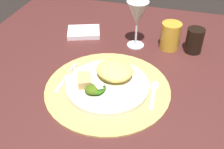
{
  "coord_description": "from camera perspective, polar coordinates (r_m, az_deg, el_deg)",
  "views": [
    {
      "loc": [
        0.12,
        -0.73,
        1.28
      ],
      "look_at": [
        -0.07,
        -0.06,
        0.74
      ],
      "focal_mm": 44.08,
      "sensor_mm": 36.0,
      "label": 1
    }
  ],
  "objects": [
    {
      "name": "salad_greens",
      "position": [
        0.8,
        -3.56,
        -3.07
      ],
      "size": [
        0.08,
        0.06,
        0.03
      ],
      "color": "#415D12",
      "rests_on": "dinner_plate"
    },
    {
      "name": "wine_glass",
      "position": [
        1.01,
        5.26,
        12.23
      ],
      "size": [
        0.08,
        0.08,
        0.18
      ],
      "color": "silver",
      "rests_on": "dining_table"
    },
    {
      "name": "dark_tumbler",
      "position": [
        1.05,
        16.73,
        6.78
      ],
      "size": [
        0.06,
        0.06,
        0.09
      ],
      "primitive_type": "cylinder",
      "color": "black",
      "rests_on": "dining_table"
    },
    {
      "name": "bread_piece",
      "position": [
        0.84,
        -5.76,
        -1.17
      ],
      "size": [
        0.06,
        0.07,
        0.03
      ],
      "primitive_type": "cube",
      "rotation": [
        0.0,
        0.0,
        1.98
      ],
      "color": "tan",
      "rests_on": "dinner_plate"
    },
    {
      "name": "napkin",
      "position": [
        1.14,
        -5.89,
        8.74
      ],
      "size": [
        0.15,
        0.14,
        0.02
      ],
      "primitive_type": "cube",
      "rotation": [
        0.0,
        0.0,
        0.34
      ],
      "color": "white",
      "rests_on": "dining_table"
    },
    {
      "name": "pasta_serving",
      "position": [
        0.86,
        0.53,
        0.89
      ],
      "size": [
        0.16,
        0.15,
        0.04
      ],
      "primitive_type": "ellipsoid",
      "rotation": [
        0.0,
        0.0,
        5.78
      ],
      "color": "#ECCD64",
      "rests_on": "dinner_plate"
    },
    {
      "name": "dining_table",
      "position": [
        1.01,
        4.68,
        -5.55
      ],
      "size": [
        1.29,
        1.08,
        0.72
      ],
      "color": "#4A221F",
      "rests_on": "ground"
    },
    {
      "name": "spoon",
      "position": [
        0.85,
        8.71,
        -3.16
      ],
      "size": [
        0.03,
        0.13,
        0.01
      ],
      "color": "silver",
      "rests_on": "placemat"
    },
    {
      "name": "fork",
      "position": [
        0.89,
        -9.6,
        -0.84
      ],
      "size": [
        0.02,
        0.16,
        0.0
      ],
      "color": "silver",
      "rests_on": "placemat"
    },
    {
      "name": "dinner_plate",
      "position": [
        0.85,
        -0.92,
        -2.31
      ],
      "size": [
        0.26,
        0.26,
        0.02
      ],
      "primitive_type": "cylinder",
      "color": "silver",
      "rests_on": "placemat"
    },
    {
      "name": "placemat",
      "position": [
        0.85,
        -0.92,
        -2.88
      ],
      "size": [
        0.39,
        0.39,
        0.01
      ],
      "primitive_type": "cylinder",
      "color": "tan",
      "rests_on": "dining_table"
    },
    {
      "name": "amber_tumbler",
      "position": [
        1.05,
        12.03,
        7.83
      ],
      "size": [
        0.07,
        0.07,
        0.1
      ],
      "primitive_type": "cylinder",
      "color": "gold",
      "rests_on": "dining_table"
    }
  ]
}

